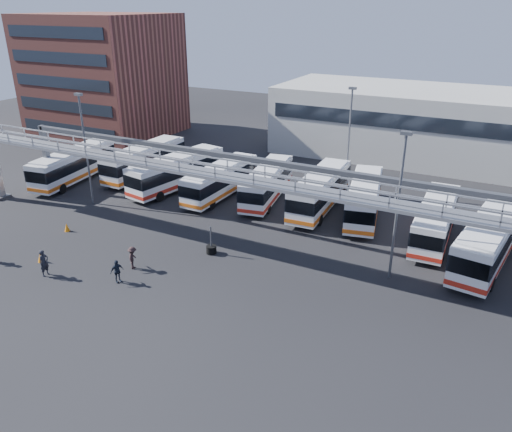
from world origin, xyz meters
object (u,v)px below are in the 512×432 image
at_px(light_pole_back, 349,135).
at_px(bus_8, 489,240).
at_px(pedestrian_a, 44,263).
at_px(bus_1, 145,160).
at_px(light_pole_left, 85,144).
at_px(bus_6, 364,197).
at_px(bus_0, 74,164).
at_px(bus_3, 221,179).
at_px(bus_4, 267,182).
at_px(tire_stack, 211,249).
at_px(pedestrian_d, 117,271).
at_px(cone_left, 41,257).
at_px(bus_5, 320,190).
at_px(pedestrian_c, 133,258).
at_px(cone_right, 67,227).
at_px(bus_2, 177,171).
at_px(light_pole_mid, 398,200).
at_px(bus_7, 436,219).

distance_m(light_pole_back, bus_8, 17.26).
bearing_deg(pedestrian_a, bus_1, 20.10).
relative_size(light_pole_left, bus_6, 0.93).
xyz_separation_m(bus_0, bus_3, (15.89, 3.21, -0.12)).
relative_size(bus_1, bus_6, 1.01).
xyz_separation_m(bus_4, tire_stack, (1.14, -11.87, -1.37)).
xyz_separation_m(pedestrian_d, tire_stack, (3.39, 6.45, -0.45)).
xyz_separation_m(bus_3, bus_6, (13.68, 1.45, 0.06)).
xyz_separation_m(bus_0, bus_4, (20.26, 4.47, -0.11)).
xyz_separation_m(bus_0, cone_left, (11.06, -14.22, -1.49)).
relative_size(light_pole_left, bus_4, 0.96).
distance_m(bus_0, bus_5, 25.94).
height_order(bus_6, pedestrian_d, bus_6).
distance_m(bus_6, pedestrian_c, 20.39).
height_order(bus_6, pedestrian_c, bus_6).
bearing_deg(cone_right, bus_0, 132.50).
relative_size(light_pole_back, bus_6, 0.93).
bearing_deg(pedestrian_c, pedestrian_a, 99.58).
bearing_deg(bus_3, bus_0, -167.41).
distance_m(cone_left, cone_right, 5.25).
xyz_separation_m(bus_6, tire_stack, (-8.17, -12.06, -1.42)).
bearing_deg(bus_2, bus_5, 15.89).
height_order(light_pole_mid, pedestrian_a, light_pole_mid).
distance_m(light_pole_left, bus_4, 16.86).
distance_m(pedestrian_a, cone_left, 2.34).
bearing_deg(bus_3, pedestrian_d, -81.77).
distance_m(bus_2, bus_7, 24.93).
xyz_separation_m(bus_2, pedestrian_a, (2.06, -18.50, -0.92)).
xyz_separation_m(bus_3, cone_right, (-7.17, -12.73, -1.39)).
bearing_deg(cone_right, bus_4, 50.48).
relative_size(bus_3, tire_stack, 4.68).
xyz_separation_m(bus_2, cone_right, (-2.18, -12.57, -1.54)).
xyz_separation_m(light_pole_back, pedestrian_d, (-8.17, -23.95, -4.91)).
height_order(pedestrian_d, cone_left, pedestrian_d).
bearing_deg(tire_stack, bus_2, 135.11).
bearing_deg(pedestrian_a, tire_stack, -46.58).
height_order(bus_6, cone_left, bus_6).
distance_m(bus_1, pedestrian_d, 22.41).
xyz_separation_m(bus_1, cone_right, (3.22, -14.22, -1.51)).
height_order(light_pole_mid, bus_0, light_pole_mid).
distance_m(bus_5, bus_8, 14.91).
relative_size(bus_0, bus_6, 1.03).
height_order(light_pole_back, bus_6, light_pole_back).
bearing_deg(bus_0, pedestrian_d, -45.32).
height_order(bus_0, cone_right, bus_0).
bearing_deg(bus_6, bus_7, -28.91).
bearing_deg(pedestrian_c, cone_right, 47.95).
xyz_separation_m(light_pole_mid, pedestrian_a, (-21.21, -10.55, -4.76)).
bearing_deg(light_pole_back, light_pole_mid, -61.93).
relative_size(bus_1, cone_right, 15.97).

